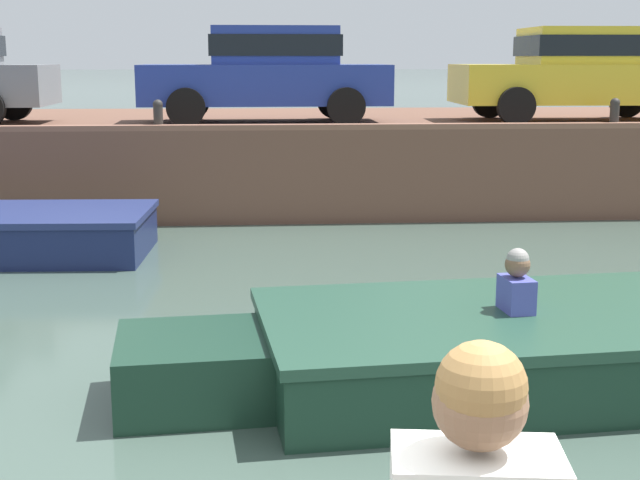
# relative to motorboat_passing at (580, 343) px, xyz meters

# --- Properties ---
(ground_plane) EXTENTS (400.00, 400.00, 0.00)m
(ground_plane) POSITION_rel_motorboat_passing_xyz_m (-2.09, 1.22, -0.29)
(ground_plane) COLOR #42564C
(far_quay_wall) EXTENTS (60.00, 6.00, 1.41)m
(far_quay_wall) POSITION_rel_motorboat_passing_xyz_m (-2.09, 9.72, 0.42)
(far_quay_wall) COLOR brown
(far_quay_wall) RESTS_ON ground
(far_wall_coping) EXTENTS (60.00, 0.24, 0.08)m
(far_wall_coping) POSITION_rel_motorboat_passing_xyz_m (-2.09, 6.84, 1.16)
(far_wall_coping) COLOR brown
(far_wall_coping) RESTS_ON far_quay_wall
(motorboat_passing) EXTENTS (6.69, 2.54, 1.05)m
(motorboat_passing) POSITION_rel_motorboat_passing_xyz_m (0.00, 0.00, 0.00)
(motorboat_passing) COLOR #193828
(motorboat_passing) RESTS_ON ground
(car_left_inner_blue) EXTENTS (4.02, 2.01, 1.54)m
(car_left_inner_blue) POSITION_rel_motorboat_passing_xyz_m (-2.26, 8.39, 1.97)
(car_left_inner_blue) COLOR #233893
(car_left_inner_blue) RESTS_ON far_quay_wall
(car_centre_yellow) EXTENTS (4.05, 2.02, 1.54)m
(car_centre_yellow) POSITION_rel_motorboat_passing_xyz_m (2.96, 8.39, 1.97)
(car_centre_yellow) COLOR yellow
(car_centre_yellow) RESTS_ON far_quay_wall
(mooring_bollard_mid) EXTENTS (0.15, 0.15, 0.44)m
(mooring_bollard_mid) POSITION_rel_motorboat_passing_xyz_m (-3.91, 6.97, 1.36)
(mooring_bollard_mid) COLOR #2D2B28
(mooring_bollard_mid) RESTS_ON far_quay_wall
(mooring_bollard_east) EXTENTS (0.15, 0.15, 0.44)m
(mooring_bollard_east) POSITION_rel_motorboat_passing_xyz_m (3.02, 6.97, 1.36)
(mooring_bollard_east) COLOR #2D2B28
(mooring_bollard_east) RESTS_ON far_quay_wall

